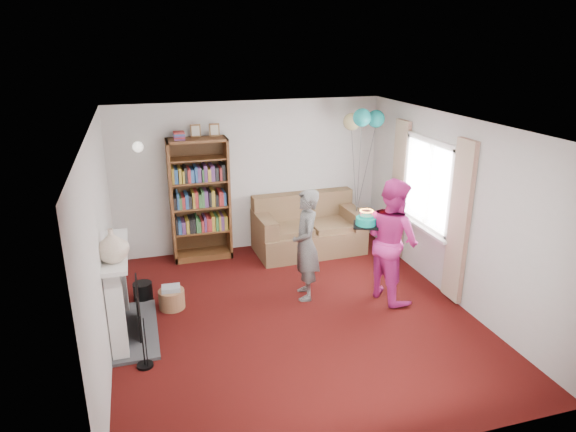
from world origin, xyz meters
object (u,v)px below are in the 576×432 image
object	(u,v)px
sofa	(307,230)
birthday_cake	(366,221)
bookcase	(200,201)
person_magenta	(392,240)
person_striped	(306,245)

from	to	relation	value
sofa	birthday_cake	size ratio (longest dim) A/B	5.41
bookcase	sofa	size ratio (longest dim) A/B	1.23
bookcase	sofa	world-z (taller)	bookcase
bookcase	person_magenta	bearing A→B (deg)	-43.07
bookcase	birthday_cake	bearing A→B (deg)	-46.91
sofa	person_magenta	world-z (taller)	person_magenta
person_magenta	sofa	bearing A→B (deg)	4.56
person_striped	birthday_cake	xyz separation A→B (m)	(0.75, -0.26, 0.36)
person_striped	person_magenta	bearing A→B (deg)	82.89
bookcase	birthday_cake	size ratio (longest dim) A/B	6.67
sofa	birthday_cake	bearing A→B (deg)	-86.12
person_magenta	birthday_cake	xyz separation A→B (m)	(-0.36, 0.08, 0.28)
person_striped	birthday_cake	size ratio (longest dim) A/B	4.74
person_magenta	birthday_cake	size ratio (longest dim) A/B	5.20
person_magenta	bookcase	bearing A→B (deg)	35.51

